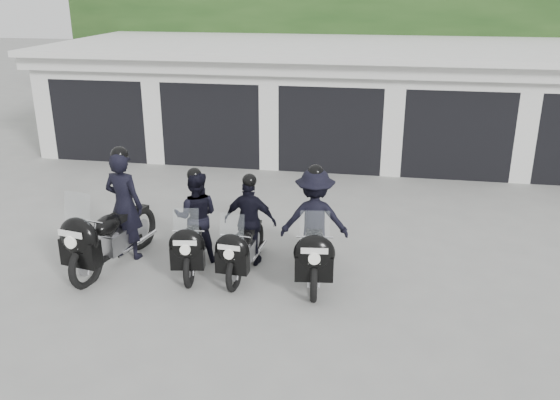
% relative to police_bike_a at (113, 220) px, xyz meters
% --- Properties ---
extents(ground, '(80.00, 80.00, 0.00)m').
position_rel_police_bike_a_xyz_m(ground, '(3.09, 0.41, -0.83)').
color(ground, gray).
rests_on(ground, ground).
extents(garage_block, '(16.40, 6.80, 2.96)m').
position_rel_police_bike_a_xyz_m(garage_block, '(3.09, 8.47, 0.60)').
color(garage_block, silver).
rests_on(garage_block, ground).
extents(background_vegetation, '(20.00, 3.90, 5.80)m').
position_rel_police_bike_a_xyz_m(background_vegetation, '(3.46, 13.33, 1.95)').
color(background_vegetation, '#1B3814').
rests_on(background_vegetation, ground).
extents(police_bike_a, '(1.00, 2.37, 2.08)m').
position_rel_police_bike_a_xyz_m(police_bike_a, '(0.00, 0.00, 0.00)').
color(police_bike_a, black).
rests_on(police_bike_a, ground).
extents(police_bike_b, '(0.90, 1.98, 1.73)m').
position_rel_police_bike_a_xyz_m(police_bike_b, '(1.34, 0.27, -0.10)').
color(police_bike_b, black).
rests_on(police_bike_b, ground).
extents(police_bike_c, '(0.95, 1.93, 1.68)m').
position_rel_police_bike_a_xyz_m(police_bike_c, '(2.26, 0.26, -0.11)').
color(police_bike_c, black).
rests_on(police_bike_c, ground).
extents(police_bike_d, '(1.20, 2.17, 1.89)m').
position_rel_police_bike_a_xyz_m(police_bike_d, '(3.38, 0.29, -0.02)').
color(police_bike_d, black).
rests_on(police_bike_d, ground).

